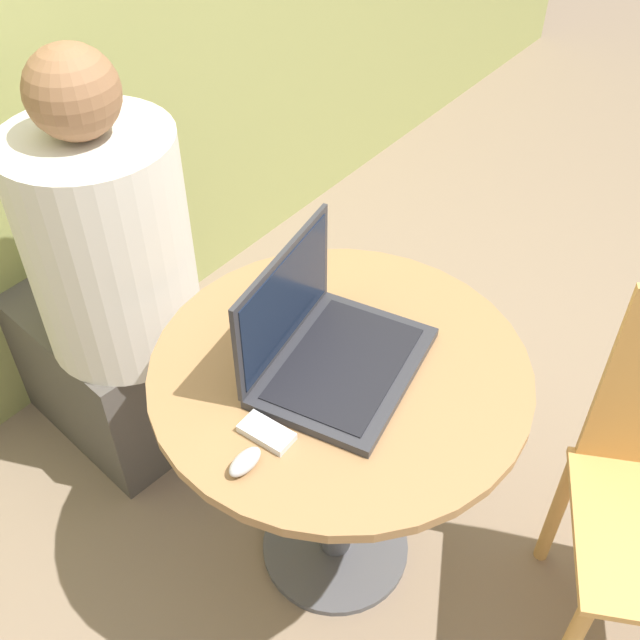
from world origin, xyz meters
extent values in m
plane|color=#7F6B56|center=(0.00, 0.00, 0.00)|extent=(12.00, 12.00, 0.00)
cylinder|color=#4C4C51|center=(0.00, 0.00, 0.01)|extent=(0.39, 0.39, 0.02)
cylinder|color=#4C4C51|center=(0.00, 0.00, 0.35)|extent=(0.08, 0.08, 0.66)
cylinder|color=olive|center=(0.00, 0.00, 0.69)|extent=(0.79, 0.79, 0.02)
cube|color=#2D2D33|center=(-0.01, -0.01, 0.71)|extent=(0.41, 0.33, 0.02)
cube|color=black|center=(-0.01, -0.01, 0.73)|extent=(0.36, 0.27, 0.00)
cube|color=#2D2D33|center=(-0.03, 0.12, 0.84)|extent=(0.36, 0.08, 0.23)
cube|color=#141E33|center=(-0.03, 0.11, 0.84)|extent=(0.33, 0.07, 0.21)
cube|color=silver|center=(-0.23, 0.00, 0.71)|extent=(0.06, 0.11, 0.02)
ellipsoid|color=#B2B2B7|center=(-0.31, -0.02, 0.72)|extent=(0.07, 0.04, 0.03)
cylinder|color=tan|center=(0.32, -0.45, 0.21)|extent=(0.04, 0.04, 0.42)
cube|color=#4C4742|center=(-0.02, 0.81, 0.22)|extent=(0.43, 0.59, 0.44)
cylinder|color=beige|center=(-0.03, 0.67, 0.72)|extent=(0.40, 0.40, 0.58)
sphere|color=brown|center=(-0.03, 0.67, 1.11)|extent=(0.20, 0.20, 0.20)
camera|label=1|loc=(-0.86, -0.62, 1.81)|focal=42.00mm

